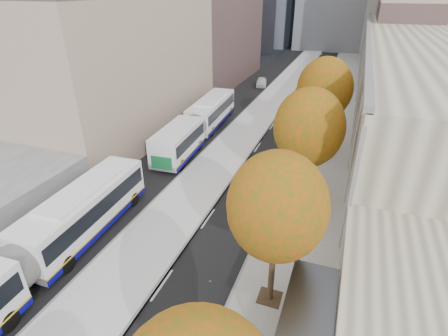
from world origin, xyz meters
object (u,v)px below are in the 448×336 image
at_px(bus_near, 37,251).
at_px(distant_car, 261,82).
at_px(bus_far, 199,122).
at_px(bus_shelter, 314,313).

distance_m(bus_near, distant_car, 41.41).
relative_size(bus_near, bus_far, 1.01).
xyz_separation_m(bus_far, distant_car, (0.67, 21.45, -0.88)).
bearing_deg(bus_near, bus_shelter, -0.61).
distance_m(bus_near, bus_far, 19.94).
bearing_deg(distant_car, bus_far, -103.69).
distance_m(bus_far, distant_car, 21.48).
bearing_deg(distant_car, bus_shelter, -84.63).
height_order(bus_near, bus_far, bus_near).
bearing_deg(bus_far, distant_car, 85.06).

